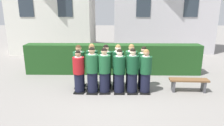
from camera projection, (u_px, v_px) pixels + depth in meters
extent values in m
plane|color=gray|center=(112.00, 92.00, 7.43)|extent=(60.00, 60.00, 0.00)
cylinder|color=black|center=(79.00, 83.00, 7.34)|extent=(0.35, 0.35, 0.73)
cube|color=black|center=(80.00, 91.00, 7.43)|extent=(0.39, 0.47, 0.05)
cylinder|color=#AD191E|center=(79.00, 65.00, 7.17)|extent=(0.41, 0.41, 0.60)
cylinder|color=white|center=(78.00, 57.00, 7.09)|extent=(0.25, 0.25, 0.03)
cube|color=navy|center=(80.00, 61.00, 7.32)|extent=(0.04, 0.01, 0.26)
sphere|color=tan|center=(78.00, 54.00, 7.05)|extent=(0.21, 0.21, 0.21)
sphere|color=black|center=(78.00, 53.00, 7.05)|extent=(0.19, 0.19, 0.19)
cube|color=white|center=(80.00, 66.00, 7.44)|extent=(0.15, 0.02, 0.20)
cylinder|color=black|center=(93.00, 82.00, 7.31)|extent=(0.37, 0.37, 0.78)
cube|color=black|center=(93.00, 92.00, 7.40)|extent=(0.42, 0.51, 0.05)
cylinder|color=#1E5B33|center=(92.00, 63.00, 7.12)|extent=(0.44, 0.44, 0.65)
cylinder|color=white|center=(92.00, 54.00, 7.03)|extent=(0.27, 0.27, 0.03)
cube|color=gold|center=(93.00, 58.00, 7.29)|extent=(0.04, 0.01, 0.28)
sphere|color=tan|center=(92.00, 51.00, 7.00)|extent=(0.22, 0.22, 0.22)
sphere|color=black|center=(92.00, 50.00, 6.99)|extent=(0.20, 0.20, 0.20)
cube|color=white|center=(93.00, 64.00, 7.41)|extent=(0.15, 0.02, 0.20)
cylinder|color=black|center=(105.00, 82.00, 7.32)|extent=(0.37, 0.37, 0.77)
cube|color=black|center=(105.00, 92.00, 7.41)|extent=(0.42, 0.51, 0.05)
cylinder|color=#1E5B33|center=(104.00, 64.00, 7.14)|extent=(0.43, 0.43, 0.63)
cylinder|color=white|center=(104.00, 55.00, 7.05)|extent=(0.27, 0.27, 0.03)
cube|color=gold|center=(104.00, 59.00, 7.30)|extent=(0.04, 0.01, 0.28)
sphere|color=tan|center=(104.00, 52.00, 7.02)|extent=(0.22, 0.22, 0.22)
sphere|color=black|center=(104.00, 51.00, 7.01)|extent=(0.20, 0.20, 0.20)
cylinder|color=black|center=(119.00, 83.00, 7.30)|extent=(0.36, 0.36, 0.75)
cube|color=black|center=(119.00, 92.00, 7.40)|extent=(0.38, 0.47, 0.05)
cylinder|color=#144728|center=(119.00, 65.00, 7.12)|extent=(0.42, 0.42, 0.62)
cylinder|color=white|center=(119.00, 56.00, 7.04)|extent=(0.26, 0.26, 0.03)
cube|color=#236038|center=(119.00, 60.00, 7.29)|extent=(0.04, 0.01, 0.27)
sphere|color=beige|center=(119.00, 53.00, 7.01)|extent=(0.21, 0.21, 0.21)
sphere|color=black|center=(119.00, 52.00, 7.00)|extent=(0.19, 0.19, 0.19)
cube|color=white|center=(119.00, 65.00, 7.41)|extent=(0.15, 0.01, 0.20)
cylinder|color=black|center=(132.00, 83.00, 7.30)|extent=(0.36, 0.36, 0.76)
cube|color=black|center=(132.00, 92.00, 7.39)|extent=(0.41, 0.49, 0.05)
cylinder|color=#144728|center=(133.00, 64.00, 7.12)|extent=(0.43, 0.43, 0.63)
cylinder|color=white|center=(133.00, 56.00, 7.04)|extent=(0.27, 0.27, 0.03)
cube|color=navy|center=(132.00, 60.00, 7.28)|extent=(0.04, 0.01, 0.28)
sphere|color=beige|center=(133.00, 52.00, 7.00)|extent=(0.21, 0.21, 0.21)
sphere|color=black|center=(133.00, 51.00, 6.99)|extent=(0.20, 0.20, 0.20)
cylinder|color=black|center=(145.00, 83.00, 7.31)|extent=(0.36, 0.36, 0.74)
cube|color=black|center=(145.00, 92.00, 7.40)|extent=(0.40, 0.49, 0.05)
cylinder|color=#19512D|center=(146.00, 65.00, 7.13)|extent=(0.42, 0.42, 0.61)
cylinder|color=white|center=(146.00, 56.00, 7.05)|extent=(0.26, 0.26, 0.03)
cube|color=#236038|center=(146.00, 60.00, 7.29)|extent=(0.04, 0.01, 0.27)
sphere|color=tan|center=(146.00, 53.00, 7.01)|extent=(0.21, 0.21, 0.21)
sphere|color=olive|center=(146.00, 52.00, 7.01)|extent=(0.19, 0.19, 0.19)
cylinder|color=black|center=(80.00, 78.00, 7.81)|extent=(0.37, 0.37, 0.77)
cube|color=black|center=(80.00, 86.00, 7.90)|extent=(0.40, 0.49, 0.05)
cylinder|color=#1E5B33|center=(79.00, 60.00, 7.62)|extent=(0.44, 0.44, 0.64)
cylinder|color=white|center=(79.00, 52.00, 7.54)|extent=(0.27, 0.27, 0.03)
cube|color=navy|center=(80.00, 56.00, 7.79)|extent=(0.04, 0.01, 0.28)
sphere|color=tan|center=(78.00, 48.00, 7.51)|extent=(0.22, 0.22, 0.22)
sphere|color=#472D19|center=(78.00, 47.00, 7.50)|extent=(0.20, 0.20, 0.20)
cube|color=white|center=(80.00, 61.00, 7.92)|extent=(0.15, 0.01, 0.20)
cylinder|color=black|center=(92.00, 77.00, 7.81)|extent=(0.38, 0.38, 0.79)
cube|color=black|center=(93.00, 86.00, 7.91)|extent=(0.41, 0.51, 0.05)
cylinder|color=#144728|center=(92.00, 59.00, 7.62)|extent=(0.45, 0.45, 0.65)
cylinder|color=white|center=(92.00, 51.00, 7.53)|extent=(0.28, 0.28, 0.03)
cube|color=gold|center=(93.00, 55.00, 7.79)|extent=(0.04, 0.01, 0.29)
sphere|color=tan|center=(92.00, 47.00, 7.50)|extent=(0.22, 0.22, 0.22)
sphere|color=olive|center=(92.00, 46.00, 7.49)|extent=(0.21, 0.21, 0.21)
cube|color=white|center=(93.00, 60.00, 7.92)|extent=(0.15, 0.01, 0.20)
cylinder|color=black|center=(106.00, 78.00, 7.79)|extent=(0.37, 0.37, 0.78)
cube|color=black|center=(106.00, 87.00, 7.89)|extent=(0.42, 0.51, 0.05)
cylinder|color=#19512D|center=(106.00, 60.00, 7.60)|extent=(0.44, 0.44, 0.64)
cylinder|color=white|center=(106.00, 52.00, 7.52)|extent=(0.27, 0.27, 0.03)
cube|color=gold|center=(107.00, 55.00, 7.77)|extent=(0.04, 0.01, 0.28)
sphere|color=tan|center=(106.00, 48.00, 7.48)|extent=(0.22, 0.22, 0.22)
sphere|color=black|center=(106.00, 47.00, 7.47)|extent=(0.20, 0.20, 0.20)
cylinder|color=black|center=(118.00, 78.00, 7.77)|extent=(0.37, 0.37, 0.78)
cube|color=black|center=(118.00, 87.00, 7.86)|extent=(0.40, 0.49, 0.05)
cylinder|color=#144728|center=(118.00, 60.00, 7.58)|extent=(0.44, 0.44, 0.65)
cylinder|color=white|center=(118.00, 52.00, 7.49)|extent=(0.27, 0.27, 0.03)
cube|color=navy|center=(118.00, 55.00, 7.75)|extent=(0.04, 0.01, 0.28)
sphere|color=beige|center=(118.00, 48.00, 7.46)|extent=(0.22, 0.22, 0.22)
sphere|color=olive|center=(118.00, 47.00, 7.45)|extent=(0.20, 0.20, 0.20)
cylinder|color=black|center=(131.00, 78.00, 7.81)|extent=(0.38, 0.38, 0.78)
cube|color=black|center=(130.00, 86.00, 7.90)|extent=(0.41, 0.50, 0.05)
cylinder|color=#1E5B33|center=(131.00, 60.00, 7.62)|extent=(0.44, 0.44, 0.65)
cylinder|color=white|center=(131.00, 51.00, 7.53)|extent=(0.28, 0.28, 0.03)
cube|color=gold|center=(131.00, 55.00, 7.79)|extent=(0.04, 0.01, 0.29)
sphere|color=tan|center=(131.00, 48.00, 7.50)|extent=(0.22, 0.22, 0.22)
sphere|color=olive|center=(132.00, 47.00, 7.49)|extent=(0.20, 0.20, 0.20)
cylinder|color=black|center=(143.00, 78.00, 7.80)|extent=(0.36, 0.36, 0.75)
cube|color=black|center=(142.00, 87.00, 7.89)|extent=(0.39, 0.48, 0.05)
cylinder|color=#19512D|center=(143.00, 61.00, 7.62)|extent=(0.42, 0.42, 0.62)
cylinder|color=white|center=(144.00, 53.00, 7.54)|extent=(0.26, 0.26, 0.03)
cube|color=#236038|center=(143.00, 57.00, 7.78)|extent=(0.04, 0.01, 0.27)
sphere|color=tan|center=(144.00, 50.00, 7.50)|extent=(0.21, 0.21, 0.21)
sphere|color=black|center=(144.00, 49.00, 7.50)|extent=(0.19, 0.19, 0.19)
cube|color=#214C1E|center=(113.00, 59.00, 9.46)|extent=(8.07, 0.70, 1.38)
cube|color=silver|center=(161.00, 16.00, 14.51)|extent=(6.66, 3.39, 4.84)
cube|color=#2D3842|center=(143.00, 8.00, 12.73)|extent=(0.90, 0.04, 1.10)
cube|color=#2D3842|center=(191.00, 8.00, 12.68)|extent=(0.90, 0.04, 1.10)
cube|color=silver|center=(55.00, 16.00, 14.23)|extent=(5.30, 3.77, 4.88)
cube|color=#2D3842|center=(26.00, 8.00, 12.27)|extent=(0.90, 0.04, 1.10)
cube|color=#2D3842|center=(65.00, 8.00, 12.22)|extent=(0.90, 0.04, 1.10)
cube|color=brown|center=(189.00, 80.00, 7.39)|extent=(1.41, 0.42, 0.06)
cube|color=#4C4C51|center=(173.00, 86.00, 7.48)|extent=(0.09, 0.32, 0.42)
cube|color=#4C4C51|center=(203.00, 86.00, 7.42)|extent=(0.09, 0.32, 0.42)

